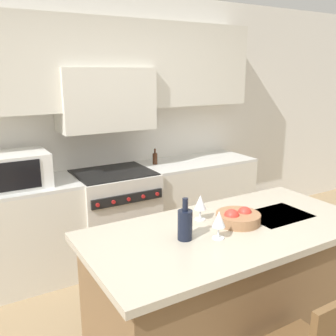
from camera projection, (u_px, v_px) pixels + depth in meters
back_cabinetry at (100, 104)px, 3.79m from camera, size 10.00×0.46×2.70m
back_counter at (114, 216)px, 3.86m from camera, size 3.33×0.62×0.94m
range_stove at (115, 216)px, 3.84m from camera, size 0.78×0.70×0.94m
microwave at (16, 170)px, 3.26m from camera, size 0.54×0.44×0.30m
kitchen_island at (227, 291)px, 2.53m from camera, size 1.88×0.92×0.94m
wine_bottle at (185, 224)px, 2.21m from camera, size 0.09×0.09×0.26m
wine_glass_near at (219, 220)px, 2.22m from camera, size 0.08×0.08×0.17m
wine_glass_far at (200, 203)px, 2.50m from camera, size 0.08×0.08×0.17m
fruit_bowl at (238, 218)px, 2.46m from camera, size 0.29×0.29×0.11m
oil_bottle_on_counter at (155, 158)px, 4.05m from camera, size 0.05×0.05×0.17m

